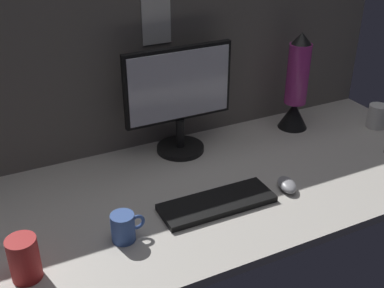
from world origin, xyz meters
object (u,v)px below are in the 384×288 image
lava_lamp (296,89)px  monitor (179,96)px  mug_ceramic_white (377,116)px  keyboard (217,203)px  mug_ceramic_blue (124,227)px  mug_red_plastic (24,259)px  mouse (287,185)px

lava_lamp → monitor: bearing=176.6°
monitor → mug_ceramic_white: (82.15, -18.27, -17.34)cm
keyboard → mug_ceramic_blue: 31.93cm
keyboard → mug_red_plastic: bearing=-173.6°
monitor → mug_ceramic_blue: bearing=-131.6°
monitor → keyboard: size_ratio=1.11×
mug_ceramic_white → keyboard: bearing=-166.9°
keyboard → mug_ceramic_white: (86.96, 20.17, 3.90)cm
mouse → mug_ceramic_white: bearing=35.4°
monitor → mouse: bearing=-63.0°
mug_red_plastic → lava_lamp: (114.54, 41.20, 10.65)cm
mouse → mug_ceramic_blue: (-57.03, -0.65, 2.64)cm
monitor → lava_lamp: bearing=-3.4°
mouse → mug_ceramic_blue: bearing=-163.7°
mug_ceramic_blue → lava_lamp: (87.08, 38.01, 12.45)cm
mouse → lava_lamp: size_ratio=0.24×
keyboard → mug_ceramic_white: size_ratio=3.40×
mouse → mug_ceramic_white: size_ratio=0.88×
monitor → keyboard: monitor is taller
mouse → lava_lamp: (30.05, 37.35, 15.09)cm
monitor → mouse: (20.57, -40.40, -20.53)cm
monitor → mug_ceramic_white: size_ratio=3.79×
monitor → lava_lamp: 51.01cm
mug_ceramic_white → monitor: bearing=167.5°
mouse → mug_ceramic_blue: mug_ceramic_blue is taller
mug_red_plastic → mug_ceramic_white: 148.36cm
monitor → mouse: monitor is taller
keyboard → mug_red_plastic: 59.61cm
mug_ceramic_white → mug_ceramic_blue: (-118.61, -22.79, -0.55)cm
mug_ceramic_white → lava_lamp: lava_lamp is taller
keyboard → mouse: 25.46cm
mug_red_plastic → lava_lamp: size_ratio=0.31×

